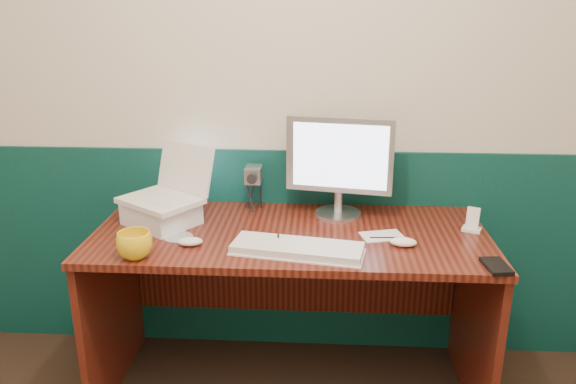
# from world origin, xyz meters

# --- Properties ---
(back_wall) EXTENTS (3.50, 0.04, 2.50)m
(back_wall) POSITION_xyz_m (0.00, 1.75, 1.25)
(back_wall) COLOR beige
(back_wall) RESTS_ON ground
(wainscot) EXTENTS (3.48, 0.02, 1.00)m
(wainscot) POSITION_xyz_m (0.00, 1.74, 0.50)
(wainscot) COLOR #072E26
(wainscot) RESTS_ON ground
(desk) EXTENTS (1.60, 0.70, 0.75)m
(desk) POSITION_xyz_m (0.00, 1.38, 0.38)
(desk) COLOR #341009
(desk) RESTS_ON ground
(laptop_riser) EXTENTS (0.35, 0.34, 0.09)m
(laptop_riser) POSITION_xyz_m (-0.54, 1.43, 0.80)
(laptop_riser) COLOR silver
(laptop_riser) RESTS_ON desk
(laptop) EXTENTS (0.39, 0.37, 0.26)m
(laptop) POSITION_xyz_m (-0.54, 1.43, 0.97)
(laptop) COLOR silver
(laptop) RESTS_ON laptop_riser
(monitor) EXTENTS (0.47, 0.20, 0.45)m
(monitor) POSITION_xyz_m (0.20, 1.58, 0.98)
(monitor) COLOR silver
(monitor) RESTS_ON desk
(keyboard) EXTENTS (0.50, 0.24, 0.03)m
(keyboard) POSITION_xyz_m (0.04, 1.18, 0.76)
(keyboard) COLOR silver
(keyboard) RESTS_ON desk
(mouse_right) EXTENTS (0.11, 0.07, 0.03)m
(mouse_right) POSITION_xyz_m (0.44, 1.26, 0.77)
(mouse_right) COLOR white
(mouse_right) RESTS_ON desk
(mouse_left) EXTENTS (0.10, 0.07, 0.03)m
(mouse_left) POSITION_xyz_m (-0.37, 1.22, 0.77)
(mouse_left) COLOR white
(mouse_left) RESTS_ON desk
(mug) EXTENTS (0.15, 0.15, 0.10)m
(mug) POSITION_xyz_m (-0.55, 1.10, 0.80)
(mug) COLOR yellow
(mug) RESTS_ON desk
(camcorder) EXTENTS (0.09, 0.13, 0.20)m
(camcorder) POSITION_xyz_m (-0.18, 1.63, 0.85)
(camcorder) COLOR #A1A1A6
(camcorder) RESTS_ON desk
(cd_spindle) EXTENTS (0.12, 0.12, 0.02)m
(cd_spindle) POSITION_xyz_m (-0.04, 1.24, 0.76)
(cd_spindle) COLOR silver
(cd_spindle) RESTS_ON desk
(cd_loose_a) EXTENTS (0.12, 0.12, 0.00)m
(cd_loose_a) POSITION_xyz_m (-0.44, 1.30, 0.75)
(cd_loose_a) COLOR silver
(cd_loose_a) RESTS_ON desk
(pen) EXTENTS (0.14, 0.02, 0.01)m
(pen) POSITION_xyz_m (0.39, 1.33, 0.75)
(pen) COLOR black
(pen) RESTS_ON desk
(papers) EXTENTS (0.19, 0.15, 0.00)m
(papers) POSITION_xyz_m (0.37, 1.35, 0.75)
(papers) COLOR silver
(papers) RESTS_ON desk
(dock) EXTENTS (0.09, 0.08, 0.01)m
(dock) POSITION_xyz_m (0.74, 1.44, 0.76)
(dock) COLOR white
(dock) RESTS_ON desk
(music_player) EXTENTS (0.06, 0.04, 0.09)m
(music_player) POSITION_xyz_m (0.74, 1.44, 0.81)
(music_player) COLOR white
(music_player) RESTS_ON dock
(pda) EXTENTS (0.09, 0.14, 0.02)m
(pda) POSITION_xyz_m (0.74, 1.09, 0.76)
(pda) COLOR black
(pda) RESTS_ON desk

